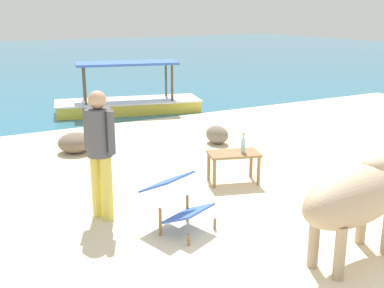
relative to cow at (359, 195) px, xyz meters
name	(u,v)px	position (x,y,z in m)	size (l,w,h in m)	color
sand_beach	(323,260)	(-0.27, 0.14, -0.73)	(18.00, 14.00, 0.04)	beige
water_surface	(5,64)	(-0.27, 22.14, -0.75)	(60.00, 36.00, 0.03)	teal
cow	(359,195)	(0.00, 0.00, 0.00)	(1.94, 0.79, 1.08)	tan
low_bench_table	(234,158)	(0.17, 2.54, -0.32)	(0.86, 0.65, 0.47)	olive
bottle	(243,145)	(0.30, 2.47, -0.12)	(0.07, 0.07, 0.30)	#A3C6D1
deck_chair_far	(177,199)	(-1.30, 1.52, -0.33)	(0.80, 0.92, 0.68)	olive
person_standing	(100,145)	(-1.97, 2.27, 0.23)	(0.32, 0.47, 1.62)	#DBC64C
shore_rock_large	(76,143)	(-1.47, 5.28, -0.53)	(0.65, 0.64, 0.36)	#756651
shore_rock_small	(217,135)	(1.12, 4.53, -0.54)	(0.54, 0.39, 0.36)	gray
boat_yellow	(128,102)	(0.75, 8.27, -0.46)	(3.84, 2.03, 1.29)	gold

